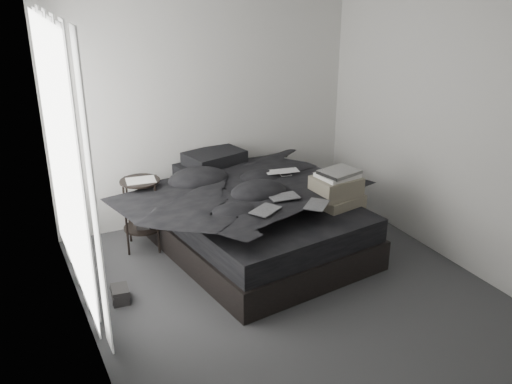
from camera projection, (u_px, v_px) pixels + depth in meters
name	position (u px, v px, depth m)	size (l,w,h in m)	color
floor	(294.00, 296.00, 5.31)	(3.60, 4.20, 0.01)	#363639
ceiling	(303.00, 2.00, 4.32)	(3.60, 4.20, 0.01)	white
wall_back	(206.00, 110.00, 6.56)	(3.60, 0.01, 2.60)	silver
wall_front	(493.00, 280.00, 3.07)	(3.60, 0.01, 2.60)	silver
wall_left	(80.00, 201.00, 4.08)	(0.01, 4.20, 2.60)	silver
wall_right	(458.00, 137.00, 5.55)	(0.01, 4.20, 2.60)	silver
window_left	(62.00, 158.00, 4.81)	(0.02, 2.00, 2.30)	white
curtain_left	(69.00, 164.00, 4.86)	(0.06, 2.12, 2.48)	white
bed	(254.00, 235.00, 6.13)	(1.73, 2.29, 0.31)	black
mattress	(254.00, 211.00, 6.02)	(1.66, 2.22, 0.24)	black
duvet	(257.00, 191.00, 5.89)	(1.69, 1.95, 0.27)	black
pillow_lower	(208.00, 171.00, 6.60)	(0.69, 0.47, 0.16)	black
pillow_upper	(214.00, 158.00, 6.57)	(0.64, 0.44, 0.14)	black
laptop	(284.00, 167.00, 6.13)	(0.37, 0.24, 0.03)	silver
comic_a	(266.00, 202.00, 5.26)	(0.29, 0.19, 0.01)	black
comic_b	(284.00, 188.00, 5.56)	(0.29, 0.19, 0.01)	black
comic_c	(317.00, 195.00, 5.38)	(0.29, 0.19, 0.01)	black
side_stand	(143.00, 215.00, 6.06)	(0.42, 0.42, 0.77)	black
papers	(141.00, 181.00, 5.90)	(0.30, 0.22, 0.02)	white
floor_books	(120.00, 294.00, 5.19)	(0.15, 0.21, 0.15)	black
box_lower	(334.00, 236.00, 6.03)	(0.50, 0.40, 0.37)	black
box_mid	(337.00, 208.00, 5.90)	(0.47, 0.37, 0.29)	#6C6555
box_upper	(336.00, 186.00, 5.81)	(0.45, 0.36, 0.20)	#6C6555
art_book_white	(338.00, 175.00, 5.77)	(0.38, 0.31, 0.04)	silver
art_book_snake	(339.00, 172.00, 5.75)	(0.37, 0.30, 0.04)	silver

